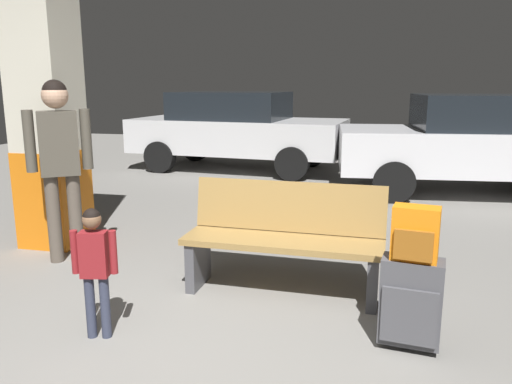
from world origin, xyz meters
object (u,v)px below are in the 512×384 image
adult (59,152)px  parked_car_near (479,142)px  child (94,259)px  suitcase (411,302)px  bench (284,239)px  backpack_bright (415,234)px  parked_car_far (236,129)px  structural_pillar (46,97)px

adult → parked_car_near: (4.40, 4.16, -0.25)m
child → parked_car_near: 6.39m
suitcase → parked_car_near: (1.28, 5.14, 0.48)m
adult → suitcase: bearing=-17.6°
bench → backpack_bright: (0.95, -0.74, 0.33)m
bench → parked_car_far: size_ratio=0.38×
structural_pillar → parked_car_far: 5.10m
parked_car_near → bench: bearing=-116.8°
structural_pillar → bench: structural_pillar is taller
bench → parked_car_near: parked_car_near is taller
suitcase → bench: bearing=142.1°
bench → adult: (-2.17, 0.25, 0.62)m
child → bench: bearing=44.5°
adult → bench: bearing=-6.6°
suitcase → backpack_bright: size_ratio=1.78×
backpack_bright → parked_car_near: bearing=76.0°
structural_pillar → bench: 2.91m
structural_pillar → parked_car_near: bearing=37.4°
backpack_bright → child: (-2.03, -0.32, -0.22)m
backpack_bright → child: bearing=-171.1°
backpack_bright → parked_car_near: parked_car_near is taller
parked_car_far → child: bearing=-82.5°
bench → adult: 2.27m
bench → backpack_bright: size_ratio=4.75×
adult → backpack_bright: bearing=-17.6°
backpack_bright → adult: bearing=162.4°
backpack_bright → child: size_ratio=0.38×
parked_car_near → parked_car_far: same height
bench → suitcase: bearing=-37.9°
child → adult: size_ratio=0.52×
backpack_bright → parked_car_near: size_ratio=0.08×
parked_car_near → parked_car_far: (-4.20, 1.32, 0.00)m
adult → child: bearing=-50.1°
adult → parked_car_near: adult is taller
adult → parked_car_near: size_ratio=0.40×
structural_pillar → adult: 0.80m
parked_car_near → parked_car_far: bearing=162.6°
structural_pillar → parked_car_far: size_ratio=0.74×
structural_pillar → adult: bearing=-47.9°
structural_pillar → backpack_bright: structural_pillar is taller
structural_pillar → parked_car_near: (4.82, 3.69, -0.74)m
structural_pillar → adult: size_ratio=1.82×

